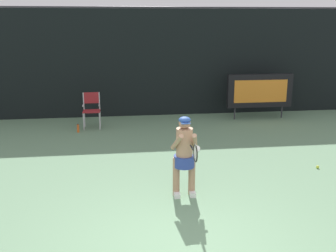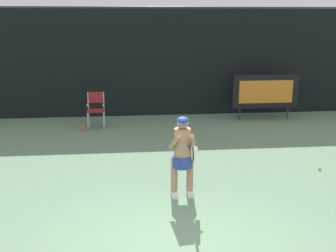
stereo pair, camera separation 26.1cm
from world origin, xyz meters
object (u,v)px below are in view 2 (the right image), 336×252
Objects in this scene: water_bottle at (82,128)px; tennis_ball_loose at (320,169)px; umpire_chair at (96,107)px; tennis_racket at (192,153)px; tennis_player at (182,153)px; scoreboard at (265,91)px.

water_bottle reaches higher than tennis_ball_loose.
umpire_chair is at bearing 52.00° from water_bottle.
tennis_player is at bearing 79.55° from tennis_racket.
tennis_racket reaches higher than water_bottle.
tennis_player reaches higher than tennis_ball_loose.
tennis_ball_loose is at bearing 17.08° from tennis_player.
tennis_player reaches higher than water_bottle.
tennis_player is at bearing -162.92° from tennis_ball_loose.
water_bottle is at bearing 116.76° from tennis_player.
tennis_ball_loose is at bearing -33.64° from water_bottle.
scoreboard reaches higher than tennis_racket.
tennis_racket is at bearing -83.06° from tennis_player.
tennis_player is (1.99, -5.23, 0.23)m from umpire_chair.
scoreboard is 4.78m from tennis_ball_loose.
umpire_chair is at bearing 92.05° from tennis_racket.
water_bottle is at bearing -170.80° from scoreboard.
scoreboard is 32.35× the size of tennis_ball_loose.
tennis_ball_loose is at bearing -39.08° from umpire_chair.
tennis_player is at bearing -69.17° from umpire_chair.
tennis_ball_loose is (-0.29, -4.69, -0.91)m from scoreboard.
tennis_racket is at bearing -65.32° from water_bottle.
scoreboard is 5.53m from umpire_chair.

